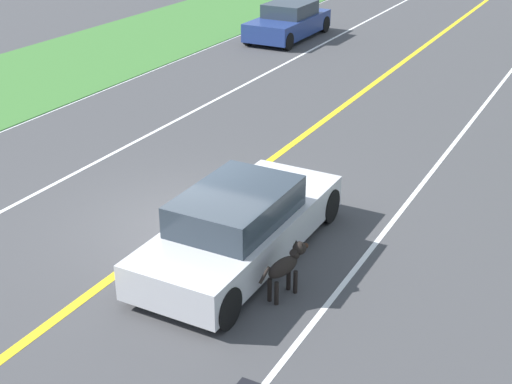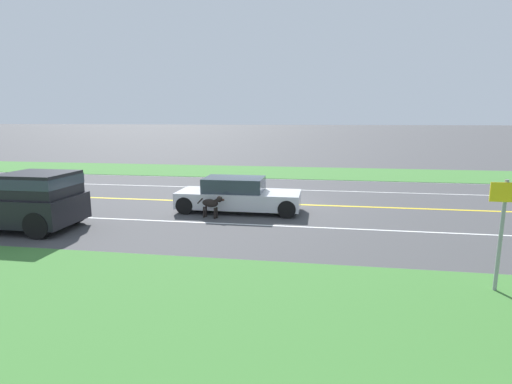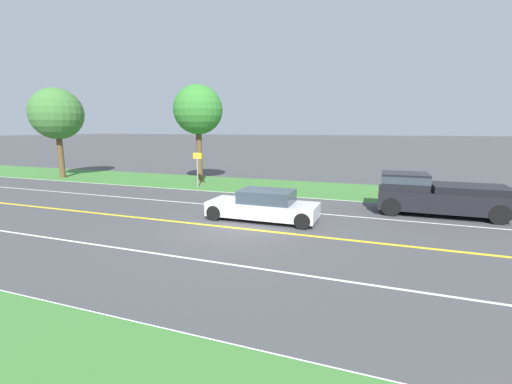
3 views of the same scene
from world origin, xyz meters
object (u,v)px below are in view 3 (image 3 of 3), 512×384
Objects in this scene: street_sign at (197,165)px; pickup_truck at (435,194)px; ego_car at (264,206)px; roadside_tree_right_near at (198,110)px; roadside_tree_right_far at (57,114)px; dog at (287,203)px.

pickup_truck is at bearing -101.23° from street_sign.
pickup_truck is at bearing -62.93° from ego_car.
roadside_tree_right_near reaches higher than pickup_truck.
ego_car is 0.67× the size of roadside_tree_right_far.
street_sign is at bearing 78.77° from pickup_truck.
roadside_tree_right_near is at bearing 25.54° from street_sign.
dog is 9.23m from street_sign.
roadside_tree_right_far reaches higher than ego_car.
street_sign reaches higher than dog.
street_sign is at bearing 70.71° from dog.
roadside_tree_right_far is at bearing 89.75° from dog.
roadside_tree_right_far is (-1.64, 11.70, -0.17)m from roadside_tree_right_near.
roadside_tree_right_near is 2.94× the size of street_sign.
street_sign is (2.77, 13.97, 0.55)m from pickup_truck.
dog is at bearing -29.76° from ego_car.
roadside_tree_right_near is (4.77, 14.92, 4.26)m from pickup_truck.
street_sign is (5.17, 7.58, 0.97)m from dog.
dog is 6.84m from pickup_truck.
pickup_truck is at bearing -107.71° from roadside_tree_right_near.
roadside_tree_right_near is 11.82m from roadside_tree_right_far.
street_sign is at bearing -154.46° from roadside_tree_right_near.
roadside_tree_right_far is at bearing 97.96° from roadside_tree_right_near.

